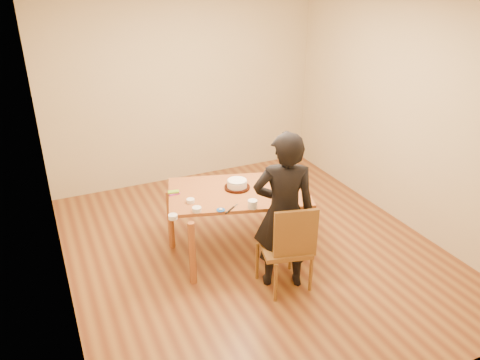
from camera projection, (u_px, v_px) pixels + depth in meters
name	position (u px, v px, depth m)	size (l,w,h in m)	color
room_shell	(240.00, 129.00, 5.09)	(4.00, 4.50, 2.70)	brown
dining_table	(238.00, 192.00, 5.08)	(1.49, 0.89, 0.04)	brown
dining_chair	(284.00, 247.00, 4.62)	(0.46, 0.46, 0.04)	brown
cake_plate	(237.00, 187.00, 5.12)	(0.28, 0.28, 0.02)	#B32B0B
cake	(237.00, 184.00, 5.10)	(0.22, 0.22, 0.07)	white
frosting_dome	(237.00, 180.00, 5.08)	(0.21, 0.21, 0.03)	white
frosting_tub	(253.00, 204.00, 4.70)	(0.10, 0.10, 0.09)	white
frosting_lid	(221.00, 210.00, 4.67)	(0.09, 0.09, 0.01)	#174598
frosting_dollop	(221.00, 209.00, 4.67)	(0.04, 0.04, 0.02)	white
ramekin_green	(197.00, 209.00, 4.65)	(0.09, 0.09, 0.04)	white
ramekin_yellow	(191.00, 201.00, 4.82)	(0.08, 0.08, 0.04)	white
ramekin_multi	(173.00, 217.00, 4.51)	(0.09, 0.09, 0.04)	white
candy_box_pink	(174.00, 193.00, 4.99)	(0.11, 0.06, 0.02)	#EA37BB
candy_box_green	(174.00, 192.00, 4.99)	(0.12, 0.06, 0.02)	green
spatula	(230.00, 210.00, 4.67)	(0.17, 0.02, 0.01)	black
person	(284.00, 212.00, 4.50)	(0.60, 0.39, 1.64)	black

